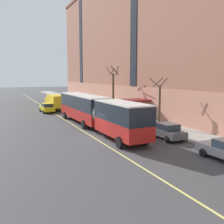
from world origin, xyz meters
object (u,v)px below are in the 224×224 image
parked_car_green_2 (123,117)px  parked_car_darkgray_4 (78,103)px  parked_car_green_7 (102,111)px  taxi_cab (47,108)px  parked_car_black_3 (68,100)px  street_tree_far_uptown (113,89)px  street_tree_mid_block (159,102)px  city_bus (95,110)px  parked_car_champagne_1 (90,107)px  box_truck (55,101)px  parked_car_darkgray_6 (167,131)px

parked_car_green_2 → parked_car_darkgray_4: bearing=90.0°
parked_car_green_7 → taxi_cab: size_ratio=0.93×
parked_car_black_3 → street_tree_far_uptown: 18.54m
street_tree_mid_block → city_bus: bearing=162.0°
parked_car_champagne_1 → parked_car_green_2: size_ratio=1.06×
city_bus → taxi_cab: 16.52m
parked_car_green_7 → street_tree_far_uptown: 5.02m
parked_car_green_2 → taxi_cab: size_ratio=1.00×
parked_car_darkgray_4 → street_tree_mid_block: street_tree_mid_block is taller
parked_car_green_7 → box_truck: (-5.04, 10.09, 0.82)m
taxi_cab → street_tree_far_uptown: street_tree_far_uptown is taller
street_tree_mid_block → parked_car_champagne_1: bearing=99.0°
parked_car_green_2 → street_tree_far_uptown: size_ratio=0.61×
parked_car_black_3 → parked_car_darkgray_6: bearing=-89.7°
city_bus → parked_car_green_2: bearing=24.3°
street_tree_mid_block → street_tree_far_uptown: (0.01, 13.29, 0.93)m
city_bus → parked_car_black_3: city_bus is taller
parked_car_champagne_1 → box_truck: size_ratio=0.64×
parked_car_black_3 → parked_car_darkgray_4: size_ratio=0.95×
street_tree_mid_block → street_tree_far_uptown: 13.32m
city_bus → parked_car_green_2: size_ratio=4.52×
box_truck → taxi_cab: 3.02m
parked_car_darkgray_6 → parked_car_champagne_1: bearing=90.1°
box_truck → taxi_cab: size_ratio=1.65×
box_truck → parked_car_darkgray_6: bearing=-78.6°
parked_car_darkgray_4 → parked_car_darkgray_6: same height
parked_car_black_3 → street_tree_mid_block: (2.84, -31.32, 2.28)m
parked_car_darkgray_4 → parked_car_darkgray_6: size_ratio=1.14×
parked_car_champagne_1 → taxi_cab: (-7.10, 1.45, -0.00)m
parked_car_darkgray_6 → box_truck: box_truck is taller
parked_car_darkgray_6 → street_tree_mid_block: (2.67, 5.30, 2.28)m
parked_car_champagne_1 → street_tree_mid_block: size_ratio=0.85×
parked_car_darkgray_6 → street_tree_far_uptown: bearing=81.8°
parked_car_green_7 → street_tree_mid_block: bearing=-74.9°
parked_car_darkgray_6 → parked_car_green_2: bearing=89.8°
parked_car_green_2 → street_tree_mid_block: bearing=-59.3°
parked_car_black_3 → street_tree_far_uptown: bearing=-81.0°
street_tree_mid_block → taxi_cab: bearing=117.8°
parked_car_darkgray_6 → street_tree_far_uptown: (2.69, 18.59, 3.21)m
parked_car_darkgray_4 → street_tree_far_uptown: size_ratio=0.64×
parked_car_black_3 → parked_car_darkgray_6: size_ratio=1.09×
city_bus → parked_car_darkgray_4: size_ratio=4.28×
parked_car_darkgray_6 → parked_car_green_7: 16.07m
parked_car_green_2 → box_truck: box_truck is taller
taxi_cab → parked_car_green_7: bearing=-48.7°
parked_car_darkgray_4 → taxi_cab: 9.28m
city_bus → parked_car_green_7: (4.34, 8.41, -1.35)m
parked_car_black_3 → box_truck: bearing=-116.0°
parked_car_black_3 → street_tree_mid_block: bearing=-84.8°
city_bus → box_truck: size_ratio=2.73×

